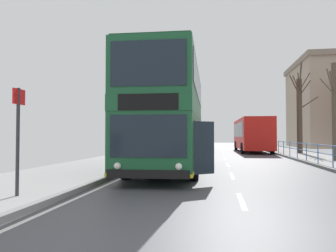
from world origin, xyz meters
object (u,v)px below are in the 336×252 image
object	(u,v)px
double_decker_bus_main	(170,117)
background_bus_far_lane	(252,134)
bare_tree_far_00	(300,113)
bus_stop_sign_near	(18,129)
bare_tree_far_02	(335,109)

from	to	relation	value
double_decker_bus_main	background_bus_far_lane	xyz separation A→B (m)	(5.34, 17.96, -0.66)
double_decker_bus_main	bare_tree_far_00	bearing A→B (deg)	57.38
bus_stop_sign_near	background_bus_far_lane	bearing A→B (deg)	72.57
double_decker_bus_main	bus_stop_sign_near	world-z (taller)	double_decker_bus_main
bus_stop_sign_near	bare_tree_far_02	world-z (taller)	bare_tree_far_02
background_bus_far_lane	bus_stop_sign_near	world-z (taller)	background_bus_far_lane
bus_stop_sign_near	bare_tree_far_02	xyz separation A→B (m)	(11.13, 12.46, 1.35)
bare_tree_far_00	bare_tree_far_02	size ratio (longest dim) A/B	1.28
double_decker_bus_main	background_bus_far_lane	distance (m)	18.75
double_decker_bus_main	bare_tree_far_00	distance (m)	16.16
background_bus_far_lane	bare_tree_far_02	distance (m)	13.08
bare_tree_far_00	bare_tree_far_02	bearing A→B (deg)	-90.61
background_bus_far_lane	bare_tree_far_02	world-z (taller)	bare_tree_far_02
double_decker_bus_main	bus_stop_sign_near	distance (m)	7.56
bare_tree_far_02	double_decker_bus_main	bearing A→B (deg)	-148.07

